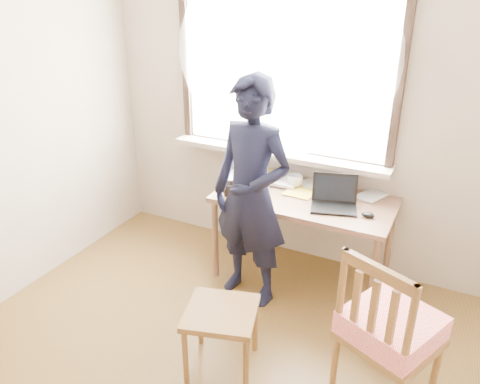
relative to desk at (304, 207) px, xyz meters
The scene contains 13 objects.
room_shell 1.75m from the desk, 96.79° to the right, with size 3.52×4.02×2.61m.
desk is the anchor object (origin of this frame).
laptop 0.27m from the desk, ahead, with size 0.39×0.34×0.22m.
mug_white 0.25m from the desk, 131.23° to the left, with size 0.13×0.13×0.10m, color white.
mug_dark 0.59m from the desk, 158.07° to the right, with size 0.11×0.11×0.10m, color black.
mouse 0.52m from the desk, 11.28° to the right, with size 0.09×0.06×0.04m, color black.
desk_clutter 0.48m from the desk, 161.54° to the left, with size 0.63×0.47×0.04m.
book_a 0.45m from the desk, 142.81° to the left, with size 0.20×0.27×0.03m, color white.
book_b 0.47m from the desk, 36.49° to the left, with size 0.16×0.22×0.02m, color white.
picture_frame 0.60m from the desk, behind, with size 0.14×0.02×0.11m.
work_chair 1.17m from the desk, 95.30° to the right, with size 0.52×0.50×0.43m.
side_chair 1.28m from the desk, 49.11° to the right, with size 0.60×0.59×1.00m.
person 0.50m from the desk, 125.81° to the right, with size 0.62×0.40×1.69m, color black.
Camera 1 is at (1.16, -1.45, 2.23)m, focal length 35.00 mm.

